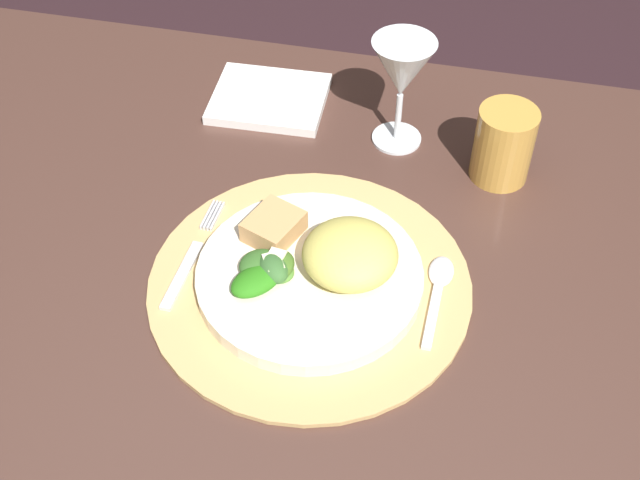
# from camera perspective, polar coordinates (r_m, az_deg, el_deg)

# --- Properties ---
(dining_table) EXTENTS (1.26, 0.82, 0.74)m
(dining_table) POSITION_cam_1_polar(r_m,az_deg,el_deg) (1.02, -2.26, -6.70)
(dining_table) COLOR #482E26
(dining_table) RESTS_ON ground
(placemat) EXTENTS (0.35, 0.35, 0.01)m
(placemat) POSITION_cam_1_polar(r_m,az_deg,el_deg) (0.89, -0.71, -3.03)
(placemat) COLOR tan
(placemat) RESTS_ON dining_table
(dinner_plate) EXTENTS (0.24, 0.24, 0.02)m
(dinner_plate) POSITION_cam_1_polar(r_m,az_deg,el_deg) (0.88, -0.71, -2.53)
(dinner_plate) COLOR #EDE2C9
(dinner_plate) RESTS_ON placemat
(pasta_serving) EXTENTS (0.14, 0.14, 0.05)m
(pasta_serving) POSITION_cam_1_polar(r_m,az_deg,el_deg) (0.86, 2.07, -0.96)
(pasta_serving) COLOR #D5C75D
(pasta_serving) RESTS_ON dinner_plate
(salad_greens) EXTENTS (0.08, 0.09, 0.02)m
(salad_greens) POSITION_cam_1_polar(r_m,az_deg,el_deg) (0.87, -3.66, -2.07)
(salad_greens) COLOR #406622
(salad_greens) RESTS_ON dinner_plate
(bread_piece) EXTENTS (0.07, 0.07, 0.03)m
(bread_piece) POSITION_cam_1_polar(r_m,az_deg,el_deg) (0.90, -3.18, 0.93)
(bread_piece) COLOR tan
(bread_piece) RESTS_ON dinner_plate
(fork) EXTENTS (0.02, 0.17, 0.00)m
(fork) POSITION_cam_1_polar(r_m,az_deg,el_deg) (0.92, -8.83, -1.24)
(fork) COLOR silver
(fork) RESTS_ON placemat
(spoon) EXTENTS (0.03, 0.13, 0.01)m
(spoon) POSITION_cam_1_polar(r_m,az_deg,el_deg) (0.89, 8.11, -3.05)
(spoon) COLOR silver
(spoon) RESTS_ON placemat
(napkin) EXTENTS (0.15, 0.13, 0.01)m
(napkin) POSITION_cam_1_polar(r_m,az_deg,el_deg) (1.13, -3.49, 9.62)
(napkin) COLOR white
(napkin) RESTS_ON dining_table
(wine_glass) EXTENTS (0.08, 0.08, 0.14)m
(wine_glass) POSITION_cam_1_polar(r_m,az_deg,el_deg) (1.01, 5.64, 11.34)
(wine_glass) COLOR silver
(wine_glass) RESTS_ON dining_table
(amber_tumbler) EXTENTS (0.07, 0.07, 0.09)m
(amber_tumbler) POSITION_cam_1_polar(r_m,az_deg,el_deg) (1.01, 12.43, 6.39)
(amber_tumbler) COLOR gold
(amber_tumbler) RESTS_ON dining_table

